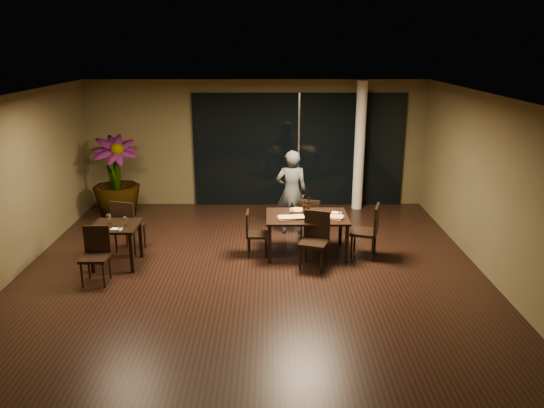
% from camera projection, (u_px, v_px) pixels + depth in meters
% --- Properties ---
extents(ground, '(8.00, 8.00, 0.00)m').
position_uv_depth(ground, '(252.00, 271.00, 9.23)').
color(ground, black).
rests_on(ground, ground).
extents(wall_back, '(8.00, 0.10, 3.00)m').
position_uv_depth(wall_back, '(257.00, 143.00, 12.66)').
color(wall_back, brown).
rests_on(wall_back, ground).
extents(wall_front, '(8.00, 0.10, 3.00)m').
position_uv_depth(wall_front, '(236.00, 303.00, 4.92)').
color(wall_front, brown).
rests_on(wall_front, ground).
extents(wall_left, '(0.10, 8.00, 3.00)m').
position_uv_depth(wall_left, '(7.00, 188.00, 8.77)').
color(wall_left, brown).
rests_on(wall_left, ground).
extents(wall_right, '(0.10, 8.00, 3.00)m').
position_uv_depth(wall_right, '(494.00, 188.00, 8.80)').
color(wall_right, brown).
rests_on(wall_right, ground).
extents(ceiling, '(8.00, 8.00, 0.04)m').
position_uv_depth(ceiling, '(250.00, 95.00, 8.34)').
color(ceiling, silver).
rests_on(ceiling, wall_back).
extents(window_panel, '(5.00, 0.06, 2.70)m').
position_uv_depth(window_panel, '(299.00, 150.00, 12.62)').
color(window_panel, black).
rests_on(window_panel, ground).
extents(column, '(0.24, 0.24, 3.00)m').
position_uv_depth(column, '(360.00, 146.00, 12.29)').
color(column, white).
rests_on(column, ground).
extents(main_table, '(1.50, 1.00, 0.75)m').
position_uv_depth(main_table, '(307.00, 219.00, 9.80)').
color(main_table, black).
rests_on(main_table, ground).
extents(side_table, '(0.80, 0.80, 0.75)m').
position_uv_depth(side_table, '(116.00, 232.00, 9.32)').
color(side_table, black).
rests_on(side_table, ground).
extents(chair_main_far, '(0.50, 0.50, 0.87)m').
position_uv_depth(chair_main_far, '(310.00, 217.00, 10.54)').
color(chair_main_far, black).
rests_on(chair_main_far, ground).
extents(chair_main_near, '(0.59, 0.59, 1.00)m').
position_uv_depth(chair_main_near, '(315.00, 237.00, 9.28)').
color(chair_main_near, black).
rests_on(chair_main_near, ground).
extents(chair_main_left, '(0.40, 0.40, 0.84)m').
position_uv_depth(chair_main_left, '(253.00, 231.00, 9.80)').
color(chair_main_left, black).
rests_on(chair_main_left, ground).
extents(chair_main_right, '(0.58, 0.58, 1.01)m').
position_uv_depth(chair_main_right, '(369.00, 228.00, 9.67)').
color(chair_main_right, black).
rests_on(chair_main_right, ground).
extents(chair_side_far, '(0.58, 0.58, 1.03)m').
position_uv_depth(chair_side_far, '(127.00, 223.00, 9.89)').
color(chair_side_far, black).
rests_on(chair_side_far, ground).
extents(chair_side_near, '(0.43, 0.43, 0.93)m').
position_uv_depth(chair_side_near, '(96.00, 252.00, 8.71)').
color(chair_side_near, black).
rests_on(chair_side_near, ground).
extents(diner, '(0.60, 0.40, 1.75)m').
position_uv_depth(diner, '(291.00, 192.00, 10.83)').
color(diner, '#303436').
rests_on(diner, ground).
extents(potted_plant, '(1.32, 1.32, 1.84)m').
position_uv_depth(potted_plant, '(116.00, 178.00, 11.81)').
color(potted_plant, '#1D4818').
rests_on(potted_plant, ground).
extents(pizza_board_left, '(0.56, 0.37, 0.01)m').
position_uv_depth(pizza_board_left, '(291.00, 218.00, 9.61)').
color(pizza_board_left, '#402714').
rests_on(pizza_board_left, main_table).
extents(pizza_board_right, '(0.56, 0.42, 0.01)m').
position_uv_depth(pizza_board_right, '(329.00, 218.00, 9.65)').
color(pizza_board_right, '#472A17').
rests_on(pizza_board_right, main_table).
extents(oblong_pizza_left, '(0.47, 0.26, 0.02)m').
position_uv_depth(oblong_pizza_left, '(291.00, 217.00, 9.61)').
color(oblong_pizza_left, maroon).
rests_on(oblong_pizza_left, pizza_board_left).
extents(oblong_pizza_right, '(0.50, 0.27, 0.02)m').
position_uv_depth(oblong_pizza_right, '(329.00, 217.00, 9.64)').
color(oblong_pizza_right, maroon).
rests_on(oblong_pizza_right, pizza_board_right).
extents(round_pizza, '(0.28, 0.28, 0.01)m').
position_uv_depth(round_pizza, '(297.00, 210.00, 10.08)').
color(round_pizza, '#B13313').
rests_on(round_pizza, main_table).
extents(bottle_a, '(0.06, 0.06, 0.27)m').
position_uv_depth(bottle_a, '(304.00, 208.00, 9.77)').
color(bottle_a, black).
rests_on(bottle_a, main_table).
extents(bottle_b, '(0.06, 0.06, 0.27)m').
position_uv_depth(bottle_b, '(308.00, 209.00, 9.73)').
color(bottle_b, black).
rests_on(bottle_b, main_table).
extents(bottle_c, '(0.07, 0.07, 0.32)m').
position_uv_depth(bottle_c, '(309.00, 205.00, 9.86)').
color(bottle_c, black).
rests_on(bottle_c, main_table).
extents(tumbler_left, '(0.07, 0.07, 0.08)m').
position_uv_depth(tumbler_left, '(292.00, 212.00, 9.88)').
color(tumbler_left, white).
rests_on(tumbler_left, main_table).
extents(tumbler_right, '(0.08, 0.08, 0.10)m').
position_uv_depth(tumbler_right, '(320.00, 211.00, 9.87)').
color(tumbler_right, white).
rests_on(tumbler_right, main_table).
extents(napkin_near, '(0.19, 0.11, 0.01)m').
position_uv_depth(napkin_near, '(339.00, 216.00, 9.71)').
color(napkin_near, white).
rests_on(napkin_near, main_table).
extents(napkin_far, '(0.20, 0.15, 0.01)m').
position_uv_depth(napkin_far, '(337.00, 213.00, 9.92)').
color(napkin_far, white).
rests_on(napkin_far, main_table).
extents(wine_glass_a, '(0.08, 0.08, 0.18)m').
position_uv_depth(wine_glass_a, '(109.00, 219.00, 9.31)').
color(wine_glass_a, white).
rests_on(wine_glass_a, side_table).
extents(wine_glass_b, '(0.07, 0.07, 0.16)m').
position_uv_depth(wine_glass_b, '(125.00, 221.00, 9.23)').
color(wine_glass_b, white).
rests_on(wine_glass_b, side_table).
extents(side_napkin, '(0.20, 0.14, 0.01)m').
position_uv_depth(side_napkin, '(116.00, 229.00, 9.05)').
color(side_napkin, white).
rests_on(side_napkin, side_table).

